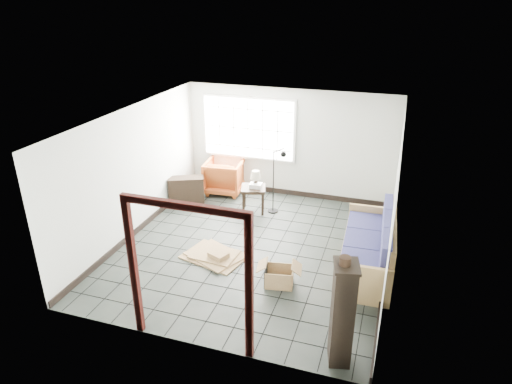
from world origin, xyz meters
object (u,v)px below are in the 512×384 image
(futon_sofa, at_px, (371,249))
(side_table, at_px, (253,191))
(armchair, at_px, (225,175))
(tall_shelf, at_px, (342,313))

(futon_sofa, distance_m, side_table, 3.15)
(futon_sofa, relative_size, armchair, 2.57)
(armchair, distance_m, side_table, 1.29)
(armchair, relative_size, tall_shelf, 0.60)
(futon_sofa, xyz_separation_m, armchair, (-3.75, 2.35, 0.08))
(futon_sofa, xyz_separation_m, side_table, (-2.74, 1.55, 0.11))
(armchair, distance_m, tall_shelf, 5.98)
(futon_sofa, height_order, side_table, futon_sofa)
(armchair, relative_size, side_table, 1.39)
(futon_sofa, xyz_separation_m, tall_shelf, (-0.20, -2.45, 0.40))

